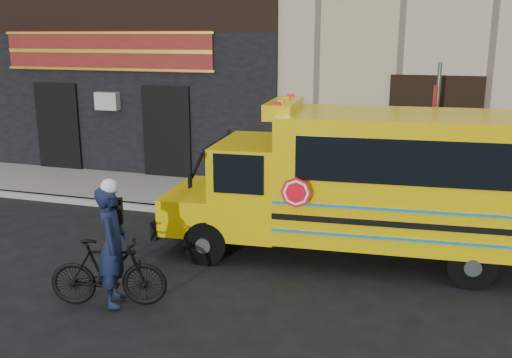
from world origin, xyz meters
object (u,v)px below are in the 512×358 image
(school_bus, at_px, (368,180))
(bicycle, at_px, (108,272))
(sign_pole, at_px, (434,142))
(cyclist, at_px, (113,249))

(school_bus, relative_size, bicycle, 3.92)
(school_bus, bearing_deg, bicycle, -138.07)
(sign_pole, bearing_deg, bicycle, -132.43)
(school_bus, height_order, bicycle, school_bus)
(sign_pole, bearing_deg, school_bus, -120.17)
(sign_pole, xyz_separation_m, cyclist, (-4.54, -5.07, -1.01))
(school_bus, relative_size, cyclist, 3.76)
(sign_pole, distance_m, bicycle, 7.02)
(cyclist, bearing_deg, sign_pole, -62.97)
(bicycle, distance_m, cyclist, 0.41)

